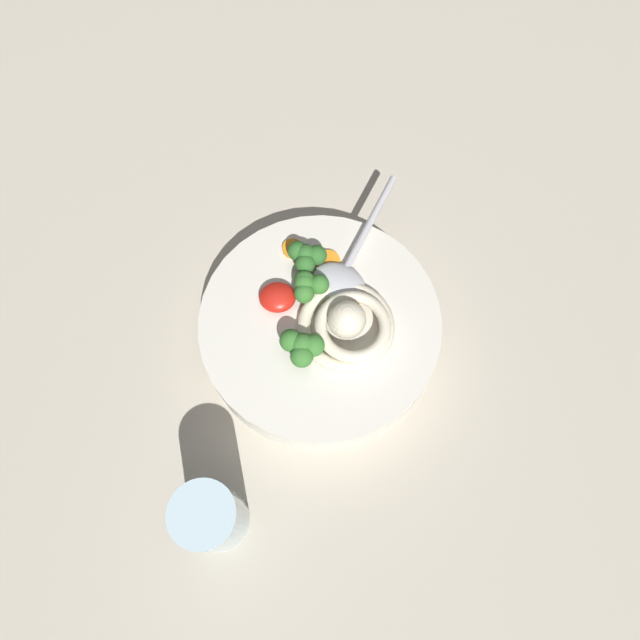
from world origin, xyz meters
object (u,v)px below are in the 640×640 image
Objects in this scene: soup_bowl at (320,328)px; soup_spoon at (344,272)px; noodle_pile at (348,325)px; drinking_glass at (212,517)px.

soup_spoon is at bearing 65.19° from soup_bowl.
soup_spoon is at bearing 93.80° from noodle_pile.
drinking_glass is (-12.61, -19.13, -1.22)cm from noodle_pile.
noodle_pile is 22.95cm from drinking_glass.
soup_bowl is at bearing 160.65° from noodle_pile.
soup_bowl is 1.53× the size of soup_spoon.
soup_bowl is at bearing 64.32° from drinking_glass.
soup_spoon is 28.32cm from drinking_glass.
noodle_pile is (2.92, -1.03, 3.82)cm from soup_bowl.
drinking_glass reaches higher than soup_bowl.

